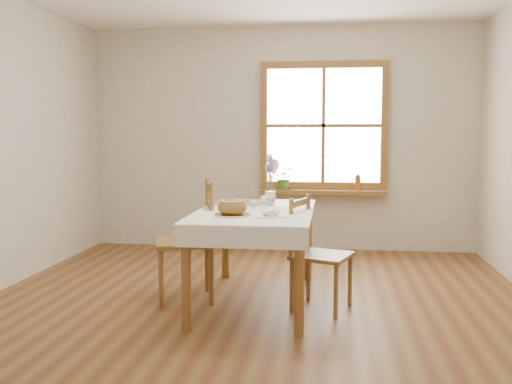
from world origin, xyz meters
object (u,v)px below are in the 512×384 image
(dining_table, at_px, (256,221))
(chair_left, at_px, (185,240))
(bread_plate, at_px, (232,215))
(flower_vase, at_px, (270,198))
(chair_right, at_px, (322,254))

(dining_table, bearing_deg, chair_left, -179.49)
(dining_table, bearing_deg, bread_plate, -109.07)
(flower_vase, bearing_deg, chair_right, -49.44)
(flower_vase, bearing_deg, dining_table, -99.77)
(chair_left, bearing_deg, dining_table, 73.31)
(chair_left, xyz_separation_m, chair_right, (1.12, -0.12, -0.06))
(chair_left, height_order, bread_plate, chair_left)
(dining_table, distance_m, flower_vase, 0.44)
(chair_right, xyz_separation_m, bread_plate, (-0.66, -0.24, 0.33))
(dining_table, bearing_deg, chair_right, -13.56)
(flower_vase, bearing_deg, chair_left, -147.83)
(bread_plate, bearing_deg, chair_right, 20.35)
(dining_table, height_order, chair_left, chair_left)
(chair_left, relative_size, flower_vase, 9.53)
(dining_table, relative_size, bread_plate, 6.22)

